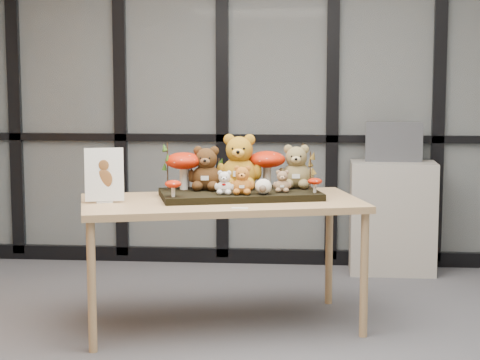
# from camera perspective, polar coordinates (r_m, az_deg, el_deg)

# --- Properties ---
(room_shell) EXTENTS (5.00, 5.00, 5.00)m
(room_shell) POSITION_cam_1_polar(r_m,az_deg,el_deg) (4.65, 1.14, 8.03)
(room_shell) COLOR #B2B0A8
(room_shell) RESTS_ON floor
(glass_partition) EXTENTS (4.90, 0.06, 2.78)m
(glass_partition) POSITION_cam_1_polar(r_m,az_deg,el_deg) (7.12, 2.45, 5.70)
(glass_partition) COLOR #2D383F
(glass_partition) RESTS_ON floor
(display_table) EXTENTS (1.89, 1.28, 0.81)m
(display_table) POSITION_cam_1_polar(r_m,az_deg,el_deg) (5.43, -1.23, -1.99)
(display_table) COLOR tan
(display_table) RESTS_ON floor
(diorama_tray) EXTENTS (1.09, 0.74, 0.04)m
(diorama_tray) POSITION_cam_1_polar(r_m,az_deg,el_deg) (5.50, -0.00, -0.95)
(diorama_tray) COLOR black
(diorama_tray) RESTS_ON display_table
(bear_pooh_yellow) EXTENTS (0.36, 0.34, 0.39)m
(bear_pooh_yellow) POSITION_cam_1_polar(r_m,az_deg,el_deg) (5.60, -0.04, 1.42)
(bear_pooh_yellow) COLOR #B07718
(bear_pooh_yellow) RESTS_ON diorama_tray
(bear_brown_medium) EXTENTS (0.28, 0.27, 0.31)m
(bear_brown_medium) POSITION_cam_1_polar(r_m,az_deg,el_deg) (5.54, -2.23, 0.94)
(bear_brown_medium) COLOR #442811
(bear_brown_medium) RESTS_ON diorama_tray
(bear_tan_back) EXTENTS (0.28, 0.27, 0.31)m
(bear_tan_back) POSITION_cam_1_polar(r_m,az_deg,el_deg) (5.64, 3.72, 1.05)
(bear_tan_back) COLOR olive
(bear_tan_back) RESTS_ON diorama_tray
(bear_small_yellow) EXTENTS (0.18, 0.17, 0.20)m
(bear_small_yellow) POSITION_cam_1_polar(r_m,az_deg,el_deg) (5.35, 0.16, 0.10)
(bear_small_yellow) COLOR #BB661F
(bear_small_yellow) RESTS_ON diorama_tray
(bear_white_bow) EXTENTS (0.15, 0.14, 0.16)m
(bear_white_bow) POSITION_cam_1_polar(r_m,az_deg,el_deg) (5.35, -1.02, -0.08)
(bear_white_bow) COLOR white
(bear_white_bow) RESTS_ON diorama_tray
(bear_beige_small) EXTENTS (0.14, 0.13, 0.15)m
(bear_beige_small) POSITION_cam_1_polar(r_m,az_deg,el_deg) (5.45, 2.80, 0.00)
(bear_beige_small) COLOR #936F4D
(bear_beige_small) RESTS_ON diorama_tray
(plush_cream_hedgehog) EXTENTS (0.10, 0.09, 0.10)m
(plush_cream_hedgehog) POSITION_cam_1_polar(r_m,az_deg,el_deg) (5.35, 1.54, -0.38)
(plush_cream_hedgehog) COLOR white
(plush_cream_hedgehog) RESTS_ON diorama_tray
(mushroom_back_left) EXTENTS (0.24, 0.24, 0.26)m
(mushroom_back_left) POSITION_cam_1_polar(r_m,az_deg,el_deg) (5.56, -3.72, 0.72)
(mushroom_back_left) COLOR #AD1A05
(mushroom_back_left) RESTS_ON diorama_tray
(mushroom_back_right) EXTENTS (0.24, 0.24, 0.26)m
(mushroom_back_right) POSITION_cam_1_polar(r_m,az_deg,el_deg) (5.64, 1.79, 0.83)
(mushroom_back_right) COLOR #AD1A05
(mushroom_back_right) RESTS_ON diorama_tray
(mushroom_front_left) EXTENTS (0.10, 0.10, 0.11)m
(mushroom_front_left) POSITION_cam_1_polar(r_m,az_deg,el_deg) (5.26, -4.41, -0.50)
(mushroom_front_left) COLOR #AD1A05
(mushroom_front_left) RESTS_ON diorama_tray
(mushroom_front_right) EXTENTS (0.09, 0.09, 0.10)m
(mushroom_front_right) POSITION_cam_1_polar(r_m,az_deg,el_deg) (5.44, 4.94, -0.30)
(mushroom_front_right) COLOR #AD1A05
(mushroom_front_right) RESTS_ON diorama_tray
(sprig_green_far_left) EXTENTS (0.05, 0.05, 0.30)m
(sprig_green_far_left) POSITION_cam_1_polar(r_m,az_deg,el_deg) (5.54, -4.78, 0.90)
(sprig_green_far_left) COLOR #12350C
(sprig_green_far_left) RESTS_ON diorama_tray
(sprig_green_mid_left) EXTENTS (0.05, 0.05, 0.23)m
(sprig_green_mid_left) POSITION_cam_1_polar(r_m,az_deg,el_deg) (5.61, -3.38, 0.59)
(sprig_green_mid_left) COLOR #12350C
(sprig_green_mid_left) RESTS_ON diorama_tray
(sprig_dry_far_right) EXTENTS (0.05, 0.05, 0.29)m
(sprig_dry_far_right) POSITION_cam_1_polar(r_m,az_deg,el_deg) (5.67, 4.14, 0.97)
(sprig_dry_far_right) COLOR brown
(sprig_dry_far_right) RESTS_ON diorama_tray
(sprig_dry_mid_right) EXTENTS (0.05, 0.05, 0.25)m
(sprig_dry_mid_right) POSITION_cam_1_polar(r_m,az_deg,el_deg) (5.55, 4.63, 0.62)
(sprig_dry_mid_right) COLOR brown
(sprig_dry_mid_right) RESTS_ON diorama_tray
(sprig_green_centre) EXTENTS (0.05, 0.05, 0.19)m
(sprig_green_centre) POSITION_cam_1_polar(r_m,az_deg,el_deg) (5.65, -1.39, 0.47)
(sprig_green_centre) COLOR #12350C
(sprig_green_centre) RESTS_ON diorama_tray
(sign_holder) EXTENTS (0.24, 0.11, 0.33)m
(sign_holder) POSITION_cam_1_polar(r_m,az_deg,el_deg) (5.35, -8.91, 0.20)
(sign_holder) COLOR silver
(sign_holder) RESTS_ON display_table
(label_card) EXTENTS (0.10, 0.03, 0.00)m
(label_card) POSITION_cam_1_polar(r_m,az_deg,el_deg) (5.09, -0.02, -1.86)
(label_card) COLOR white
(label_card) RESTS_ON display_table
(cabinet) EXTENTS (0.67, 0.39, 0.89)m
(cabinet) POSITION_cam_1_polar(r_m,az_deg,el_deg) (7.00, 9.98, -2.44)
(cabinet) COLOR #A39C91
(cabinet) RESTS_ON floor
(monitor) EXTENTS (0.45, 0.05, 0.32)m
(monitor) POSITION_cam_1_polar(r_m,az_deg,el_deg) (6.94, 10.07, 2.48)
(monitor) COLOR #4D4E54
(monitor) RESTS_ON cabinet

